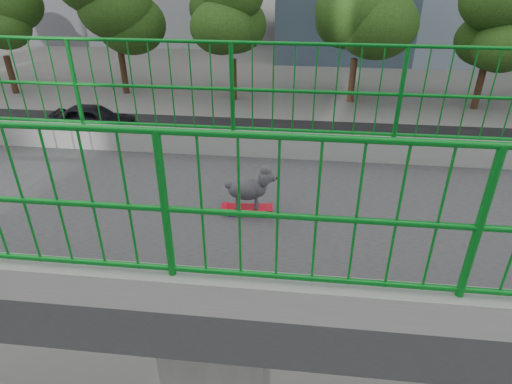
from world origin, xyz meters
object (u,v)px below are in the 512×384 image
Objects in this scene: poodle at (249,187)px; car_4 at (93,119)px; car_3 at (14,140)px; skateboard at (247,209)px.

poodle reaches higher than car_4.
car_3 is at bearing -141.95° from poodle.
poodle reaches higher than skateboard.
car_3 is (-15.64, -14.16, -6.63)m from poodle.
car_4 is at bearing -41.38° from car_3.
car_3 is at bearing -142.01° from skateboard.
poodle is (-0.00, 0.03, 0.25)m from skateboard.
car_4 is (-18.84, -11.34, -6.50)m from poodle.
skateboard is 1.02× the size of poodle.
car_3 is at bearing 138.62° from car_4.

